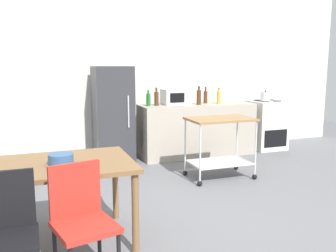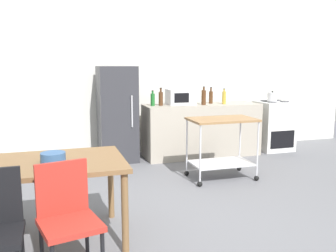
# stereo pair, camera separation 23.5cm
# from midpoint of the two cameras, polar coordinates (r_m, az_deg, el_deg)

# --- Properties ---
(ground_plane) EXTENTS (12.00, 12.00, 0.00)m
(ground_plane) POSITION_cam_midpoint_polar(r_m,az_deg,el_deg) (3.96, 6.54, -14.15)
(ground_plane) COLOR slate
(back_wall) EXTENTS (8.40, 0.12, 2.90)m
(back_wall) POSITION_cam_midpoint_polar(r_m,az_deg,el_deg) (6.64, -5.84, 8.33)
(back_wall) COLOR silver
(back_wall) RESTS_ON ground_plane
(kitchen_counter) EXTENTS (2.00, 0.64, 0.90)m
(kitchen_counter) POSITION_cam_midpoint_polar(r_m,az_deg,el_deg) (6.47, 3.40, -0.58)
(kitchen_counter) COLOR #A89E8E
(kitchen_counter) RESTS_ON ground_plane
(dining_table) EXTENTS (1.50, 0.90, 0.75)m
(dining_table) POSITION_cam_midpoint_polar(r_m,az_deg,el_deg) (3.38, -20.40, -6.83)
(dining_table) COLOR brown
(dining_table) RESTS_ON ground_plane
(chair_red) EXTENTS (0.48, 0.48, 0.89)m
(chair_red) POSITION_cam_midpoint_polar(r_m,az_deg,el_deg) (2.79, -15.58, -13.42)
(chair_red) COLOR #B72D23
(chair_red) RESTS_ON ground_plane
(chair_black) EXTENTS (0.40, 0.40, 0.89)m
(chair_black) POSITION_cam_midpoint_polar(r_m,az_deg,el_deg) (2.76, -26.00, -14.30)
(chair_black) COLOR black
(chair_black) RESTS_ON ground_plane
(stove_oven) EXTENTS (0.60, 0.61, 0.92)m
(stove_oven) POSITION_cam_midpoint_polar(r_m,az_deg,el_deg) (7.18, 14.01, 0.18)
(stove_oven) COLOR white
(stove_oven) RESTS_ON ground_plane
(refrigerator) EXTENTS (0.60, 0.63, 1.55)m
(refrigerator) POSITION_cam_midpoint_polar(r_m,az_deg,el_deg) (6.09, -9.57, 1.76)
(refrigerator) COLOR #333338
(refrigerator) RESTS_ON ground_plane
(kitchen_cart) EXTENTS (0.91, 0.57, 0.85)m
(kitchen_cart) POSITION_cam_midpoint_polar(r_m,az_deg,el_deg) (5.18, 6.75, -1.81)
(kitchen_cart) COLOR olive
(kitchen_cart) RESTS_ON ground_plane
(bottle_vinegar) EXTENTS (0.07, 0.07, 0.26)m
(bottle_vinegar) POSITION_cam_midpoint_polar(r_m,az_deg,el_deg) (6.12, -4.14, 4.11)
(bottle_vinegar) COLOR #1E6628
(bottle_vinegar) RESTS_ON kitchen_counter
(bottle_soda) EXTENTS (0.07, 0.07, 0.30)m
(bottle_soda) POSITION_cam_midpoint_polar(r_m,az_deg,el_deg) (6.15, -2.89, 4.28)
(bottle_soda) COLOR #4C2D19
(bottle_soda) RESTS_ON kitchen_counter
(microwave) EXTENTS (0.46, 0.35, 0.26)m
(microwave) POSITION_cam_midpoint_polar(r_m,az_deg,el_deg) (6.33, 0.14, 4.52)
(microwave) COLOR silver
(microwave) RESTS_ON kitchen_counter
(bottle_olive_oil) EXTENTS (0.08, 0.08, 0.31)m
(bottle_olive_oil) POSITION_cam_midpoint_polar(r_m,az_deg,el_deg) (6.31, 3.72, 4.49)
(bottle_olive_oil) COLOR #4C2D19
(bottle_olive_oil) RESTS_ON kitchen_counter
(bottle_wine) EXTENTS (0.07, 0.07, 0.29)m
(bottle_wine) POSITION_cam_midpoint_polar(r_m,az_deg,el_deg) (6.54, 4.77, 4.52)
(bottle_wine) COLOR #4C2D19
(bottle_wine) RESTS_ON kitchen_counter
(bottle_hot_sauce) EXTENTS (0.07, 0.07, 0.27)m
(bottle_hot_sauce) POSITION_cam_midpoint_polar(r_m,az_deg,el_deg) (6.48, 6.79, 4.43)
(bottle_hot_sauce) COLOR gold
(bottle_hot_sauce) RESTS_ON kitchen_counter
(fruit_bowl) EXTENTS (0.21, 0.21, 0.09)m
(fruit_bowl) POSITION_cam_midpoint_polar(r_m,az_deg,el_deg) (3.30, -18.14, -4.87)
(fruit_bowl) COLOR #33598C
(fruit_bowl) RESTS_ON dining_table
(kettle) EXTENTS (0.24, 0.17, 0.19)m
(kettle) POSITION_cam_midpoint_polar(r_m,az_deg,el_deg) (6.97, 13.83, 4.46)
(kettle) COLOR silver
(kettle) RESTS_ON stove_oven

